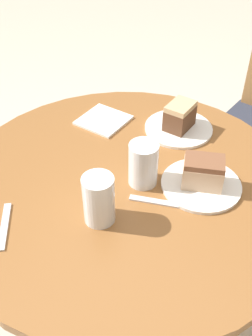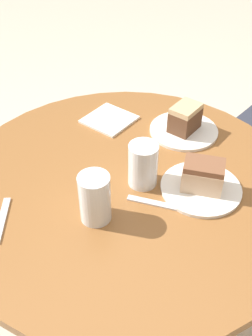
# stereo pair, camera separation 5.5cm
# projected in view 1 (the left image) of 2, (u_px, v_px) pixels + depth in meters

# --- Properties ---
(ground_plane) EXTENTS (8.00, 8.00, 0.00)m
(ground_plane) POSITION_uv_depth(u_px,v_px,m) (126.00, 311.00, 1.58)
(ground_plane) COLOR beige
(table) EXTENTS (1.00, 1.00, 0.72)m
(table) POSITION_uv_depth(u_px,v_px,m) (126.00, 216.00, 1.21)
(table) COLOR brown
(table) RESTS_ON ground_plane
(plate_near) EXTENTS (0.22, 0.22, 0.01)m
(plate_near) POSITION_uv_depth(u_px,v_px,m) (201.00, 185.00, 1.09)
(plate_near) COLOR white
(plate_near) RESTS_ON table
(plate_far) EXTENTS (0.22, 0.22, 0.01)m
(plate_far) POSITION_uv_depth(u_px,v_px,m) (178.00, 128.00, 1.30)
(plate_far) COLOR white
(plate_far) RESTS_ON table
(cake_slice_near) EXTENTS (0.13, 0.12, 0.08)m
(cake_slice_near) POSITION_uv_depth(u_px,v_px,m) (203.00, 172.00, 1.06)
(cake_slice_near) COLOR beige
(cake_slice_near) RESTS_ON plate_near
(cake_slice_far) EXTENTS (0.08, 0.11, 0.09)m
(cake_slice_far) POSITION_uv_depth(u_px,v_px,m) (180.00, 116.00, 1.27)
(cake_slice_far) COLOR brown
(cake_slice_far) RESTS_ON plate_far
(glass_lemonade) EXTENTS (0.08, 0.08, 0.13)m
(glass_lemonade) POSITION_uv_depth(u_px,v_px,m) (99.00, 202.00, 0.96)
(glass_lemonade) COLOR beige
(glass_lemonade) RESTS_ON table
(glass_water) EXTENTS (0.08, 0.08, 0.13)m
(glass_water) POSITION_uv_depth(u_px,v_px,m) (143.00, 166.00, 1.07)
(glass_water) COLOR silver
(glass_water) RESTS_ON table
(napkin_stack) EXTENTS (0.17, 0.17, 0.01)m
(napkin_stack) POSITION_uv_depth(u_px,v_px,m) (103.00, 120.00, 1.34)
(napkin_stack) COLOR white
(napkin_stack) RESTS_ON table
(fork) EXTENTS (0.15, 0.09, 0.00)m
(fork) POSITION_uv_depth(u_px,v_px,m) (160.00, 202.00, 1.04)
(fork) COLOR silver
(fork) RESTS_ON table
(spoon) EXTENTS (0.13, 0.12, 0.00)m
(spoon) POSITION_uv_depth(u_px,v_px,m) (5.00, 226.00, 0.98)
(spoon) COLOR silver
(spoon) RESTS_ON table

